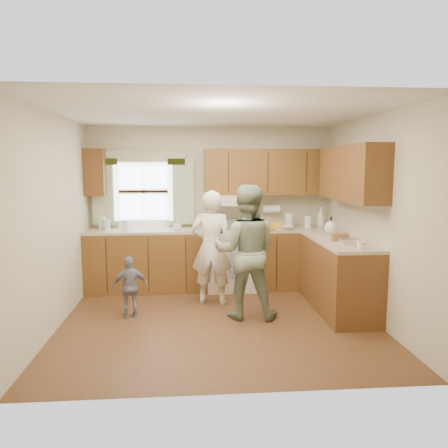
{
  "coord_description": "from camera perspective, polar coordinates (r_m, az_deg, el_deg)",
  "views": [
    {
      "loc": [
        -0.35,
        -5.15,
        1.88
      ],
      "look_at": [
        0.1,
        0.4,
        1.15
      ],
      "focal_mm": 35.0,
      "sensor_mm": 36.0,
      "label": 1
    }
  ],
  "objects": [
    {
      "name": "child",
      "position": [
        5.64,
        -12.12,
        -8.05
      ],
      "size": [
        0.48,
        0.27,
        0.78
      ],
      "primitive_type": "imported",
      "rotation": [
        0.0,
        0.0,
        3.33
      ],
      "color": "gray",
      "rests_on": "ground"
    },
    {
      "name": "kitchen_fixtures",
      "position": [
        6.39,
        4.11,
        -1.94
      ],
      "size": [
        3.8,
        2.25,
        2.15
      ],
      "color": "#4B2D10",
      "rests_on": "ground"
    },
    {
      "name": "stove",
      "position": [
        6.77,
        0.99,
        -4.59
      ],
      "size": [
        0.76,
        0.67,
        1.07
      ],
      "color": "silver",
      "rests_on": "ground"
    },
    {
      "name": "woman_right",
      "position": [
        5.44,
        2.85,
        -3.65
      ],
      "size": [
        0.9,
        0.75,
        1.67
      ],
      "primitive_type": "imported",
      "rotation": [
        0.0,
        0.0,
        2.99
      ],
      "color": "#284429",
      "rests_on": "ground"
    },
    {
      "name": "woman_left",
      "position": [
        5.98,
        -1.63,
        -3.09
      ],
      "size": [
        0.63,
        0.48,
        1.57
      ],
      "primitive_type": "imported",
      "rotation": [
        0.0,
        0.0,
        2.94
      ],
      "color": "silver",
      "rests_on": "ground"
    },
    {
      "name": "room",
      "position": [
        5.2,
        -0.74,
        0.51
      ],
      "size": [
        3.8,
        3.8,
        3.8
      ],
      "color": "#4F2F18",
      "rests_on": "ground"
    }
  ]
}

